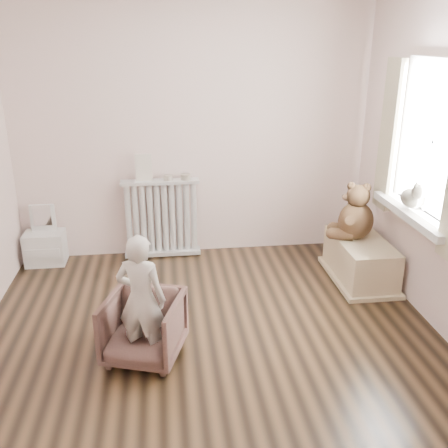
{
  "coord_description": "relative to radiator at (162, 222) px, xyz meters",
  "views": [
    {
      "loc": [
        -0.31,
        -3.24,
        2.21
      ],
      "look_at": [
        0.15,
        0.45,
        0.8
      ],
      "focal_mm": 40.0,
      "sensor_mm": 36.0,
      "label": 1
    }
  ],
  "objects": [
    {
      "name": "floor",
      "position": [
        0.35,
        -1.68,
        -0.39
      ],
      "size": [
        3.6,
        3.6,
        0.01
      ],
      "primitive_type": "cube",
      "color": "black",
      "rests_on": "ground"
    },
    {
      "name": "back_wall",
      "position": [
        0.35,
        0.12,
        0.91
      ],
      "size": [
        3.6,
        0.02,
        2.6
      ],
      "primitive_type": "cube",
      "color": "white",
      "rests_on": "ground"
    },
    {
      "name": "front_wall",
      "position": [
        0.35,
        -3.48,
        0.91
      ],
      "size": [
        3.6,
        0.02,
        2.6
      ],
      "primitive_type": "cube",
      "color": "white",
      "rests_on": "ground"
    },
    {
      "name": "window",
      "position": [
        2.11,
        -1.38,
        1.06
      ],
      "size": [
        0.03,
        0.9,
        1.1
      ],
      "primitive_type": "cube",
      "color": "white",
      "rests_on": "right_wall"
    },
    {
      "name": "window_sill",
      "position": [
        2.02,
        -1.38,
        0.48
      ],
      "size": [
        0.22,
        1.1,
        0.06
      ],
      "primitive_type": "cube",
      "color": "silver",
      "rests_on": "right_wall"
    },
    {
      "name": "curtain_right",
      "position": [
        2.0,
        -0.81,
        1.0
      ],
      "size": [
        0.06,
        0.26,
        1.3
      ],
      "primitive_type": "cube",
      "color": "beige",
      "rests_on": "right_wall"
    },
    {
      "name": "radiator",
      "position": [
        0.0,
        0.0,
        0.0
      ],
      "size": [
        0.79,
        0.15,
        0.84
      ],
      "primitive_type": "cube",
      "color": "silver",
      "rests_on": "floor"
    },
    {
      "name": "paper_doll",
      "position": [
        -0.15,
        0.0,
        0.58
      ],
      "size": [
        0.17,
        0.01,
        0.28
      ],
      "primitive_type": "cube",
      "color": "beige",
      "rests_on": "radiator"
    },
    {
      "name": "tin_a",
      "position": [
        0.09,
        0.0,
        0.47
      ],
      "size": [
        0.09,
        0.09,
        0.05
      ],
      "primitive_type": "cylinder",
      "color": "#A59E8C",
      "rests_on": "radiator"
    },
    {
      "name": "tin_b",
      "position": [
        0.26,
        0.0,
        0.47
      ],
      "size": [
        0.1,
        0.1,
        0.06
      ],
      "primitive_type": "cylinder",
      "color": "#A59E8C",
      "rests_on": "radiator"
    },
    {
      "name": "toy_vanity",
      "position": [
        -1.2,
        -0.03,
        -0.11
      ],
      "size": [
        0.39,
        0.28,
        0.62
      ],
      "primitive_type": "cube",
      "color": "silver",
      "rests_on": "floor"
    },
    {
      "name": "armchair",
      "position": [
        -0.15,
        -1.79,
        -0.15
      ],
      "size": [
        0.66,
        0.67,
        0.49
      ],
      "primitive_type": "imported",
      "rotation": [
        0.0,
        0.0,
        -0.32
      ],
      "color": "brown",
      "rests_on": "floor"
    },
    {
      "name": "child",
      "position": [
        -0.15,
        -1.84,
        0.11
      ],
      "size": [
        0.41,
        0.33,
        0.96
      ],
      "primitive_type": "imported",
      "rotation": [
        0.0,
        0.0,
        2.82
      ],
      "color": "beige",
      "rests_on": "armchair"
    },
    {
      "name": "toy_bench",
      "position": [
        1.87,
        -0.78,
        -0.19
      ],
      "size": [
        0.45,
        0.85,
        0.4
      ],
      "primitive_type": "cube",
      "color": "beige",
      "rests_on": "floor"
    },
    {
      "name": "teddy_bear",
      "position": [
        1.82,
        -0.7,
        0.28
      ],
      "size": [
        0.53,
        0.48,
        0.53
      ],
      "primitive_type": null,
      "rotation": [
        0.0,
        0.0,
        -0.4
      ],
      "color": "#3D2918",
      "rests_on": "toy_bench"
    },
    {
      "name": "plush_cat",
      "position": [
        2.01,
        -1.33,
        0.61
      ],
      "size": [
        0.18,
        0.29,
        0.24
      ],
      "primitive_type": null,
      "rotation": [
        0.0,
        0.0,
        -0.04
      ],
      "color": "gray",
      "rests_on": "window_sill"
    }
  ]
}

